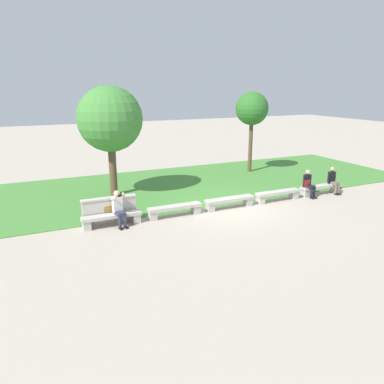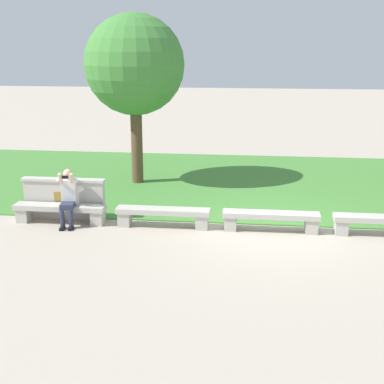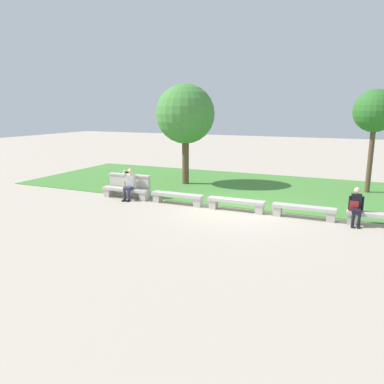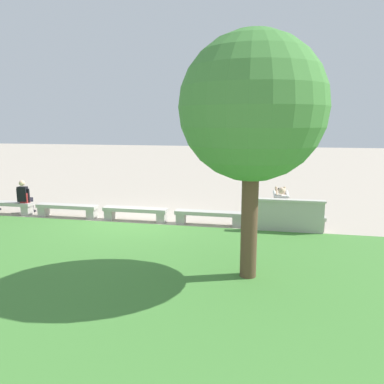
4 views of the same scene
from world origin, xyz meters
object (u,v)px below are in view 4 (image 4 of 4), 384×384
bench_far (67,209)px  tree_left_background (253,109)px  bench_end (4,206)px  backpack (25,198)px  bench_mid (135,212)px  person_distant (25,196)px  bench_main (288,219)px  bench_near (209,216)px  person_photographer (280,205)px

bench_far → tree_left_background: bearing=148.5°
bench_end → backpack: 0.93m
bench_end → bench_mid: bearing=180.0°
person_distant → tree_left_background: (-8.13, 4.02, 2.86)m
bench_end → tree_left_background: tree_left_background is taller
bench_main → bench_near: 2.49m
bench_main → person_photographer: (0.25, -0.08, 0.43)m
person_photographer → bench_mid: bearing=0.9°
bench_near → person_distant: bearing=-0.6°
bench_far → bench_near: bearing=180.0°
bench_main → person_photographer: size_ratio=1.66×
bench_near → bench_mid: bearing=0.0°
bench_main → backpack: 9.10m
bench_main → backpack: bearing=0.1°
bench_main → bench_mid: 4.98m
bench_mid → tree_left_background: tree_left_background is taller
person_distant → bench_far: bearing=177.8°
bench_far → backpack: backpack is taller
bench_far → person_photographer: size_ratio=1.66×
bench_mid → bench_end: size_ratio=1.00×
person_distant → backpack: size_ratio=2.94×
bench_main → tree_left_background: tree_left_background is taller
bench_main → bench_far: (7.48, 0.00, 0.00)m
bench_mid → bench_end: (4.98, 0.00, 0.00)m
bench_end → tree_left_background: (-8.94, 3.95, 3.22)m
person_photographer → person_distant: size_ratio=1.05×
bench_far → bench_main: bearing=180.0°
bench_end → backpack: bearing=179.3°
person_photographer → person_distant: 8.90m
person_photographer → backpack: person_photographer is taller
backpack → tree_left_background: (-8.07, 3.94, 2.90)m
bench_mid → backpack: size_ratio=5.12×
bench_end → tree_left_background: bearing=156.2°
bench_near → bench_far: size_ratio=1.00×
person_distant → bench_near: bearing=179.4°
tree_left_background → bench_far: bearing=-31.5°
bench_near → backpack: bearing=0.1°
bench_mid → bench_far: 2.49m
bench_near → person_photographer: (-2.24, -0.08, 0.43)m
person_distant → tree_left_background: 9.51m
bench_end → backpack: backpack is taller
person_photographer → tree_left_background: 4.96m
tree_left_background → person_photographer: bearing=-100.9°
bench_near → backpack: backpack is taller
backpack → bench_near: bearing=-179.9°
person_photographer → backpack: 8.84m
bench_mid → person_photographer: bearing=-179.1°
backpack → bench_end: bearing=-0.7°
bench_mid → person_photographer: size_ratio=1.66×
bench_mid → person_distant: bearing=-0.9°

